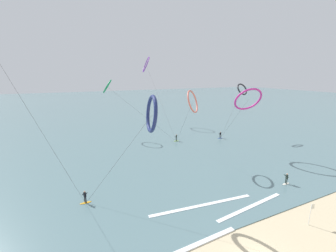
{
  "coord_description": "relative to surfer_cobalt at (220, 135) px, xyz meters",
  "views": [
    {
      "loc": [
        -13.42,
        -9.87,
        15.88
      ],
      "look_at": [
        0.0,
        19.53,
        8.0
      ],
      "focal_mm": 22.74,
      "sensor_mm": 36.0,
      "label": 1
    }
  ],
  "objects": [
    {
      "name": "beach_flag",
      "position": [
        -11.35,
        -29.81,
        0.87
      ],
      "size": [
        0.47,
        0.11,
        2.53
      ],
      "color": "silver",
      "rests_on": "ground"
    },
    {
      "name": "surfer_ivory",
      "position": [
        -5.81,
        -22.84,
        0.0
      ],
      "size": [
        1.4,
        0.68,
        1.7
      ],
      "rotation": [
        0.0,
        0.0,
        4.33
      ],
      "color": "silver",
      "rests_on": "ground"
    },
    {
      "name": "kite_violet",
      "position": [
        -10.4,
        26.16,
        18.12
      ],
      "size": [
        3.44,
        26.58,
        21.47
      ],
      "rotation": [
        0.0,
        0.0,
        4.5
      ],
      "color": "purple",
      "rests_on": "ground"
    },
    {
      "name": "kite_magenta",
      "position": [
        -2.81,
        -10.99,
        10.38
      ],
      "size": [
        6.04,
        13.27,
        13.52
      ],
      "rotation": [
        0.0,
        0.0,
        2.9
      ],
      "color": "#CC288E",
      "rests_on": "ground"
    },
    {
      "name": "sea_water",
      "position": [
        -20.12,
        72.85,
        -0.78
      ],
      "size": [
        400.0,
        200.0,
        0.08
      ],
      "primitive_type": "cube",
      "color": "slate",
      "rests_on": "ground"
    },
    {
      "name": "kite_emerald",
      "position": [
        -24.89,
        14.13,
        12.09
      ],
      "size": [
        15.32,
        13.88,
        14.65
      ],
      "rotation": [
        0.0,
        0.0,
        4.47
      ],
      "color": "#199351",
      "rests_on": "ground"
    },
    {
      "name": "surfer_cobalt",
      "position": [
        0.0,
        0.0,
        0.0
      ],
      "size": [
        1.4,
        0.58,
        1.7
      ],
      "rotation": [
        0.0,
        0.0,
        6.27
      ],
      "color": "#2647B7",
      "rests_on": "ground"
    },
    {
      "name": "kite_navy",
      "position": [
        -25.51,
        -19.51,
        10.75
      ],
      "size": [
        8.38,
        6.09,
        13.73
      ],
      "rotation": [
        0.0,
        0.0,
        4.57
      ],
      "color": "navy",
      "rests_on": "ground"
    },
    {
      "name": "kite_coral",
      "position": [
        -14.62,
        -10.27,
        10.51
      ],
      "size": [
        5.45,
        14.68,
        13.32
      ],
      "rotation": [
        0.0,
        0.0,
        0.72
      ],
      "color": "#EA7260",
      "rests_on": "ground"
    },
    {
      "name": "kite_charcoal",
      "position": [
        5.33,
        -0.69,
        11.43
      ],
      "size": [
        7.04,
        2.33,
        13.71
      ],
      "rotation": [
        0.0,
        0.0,
        0.14
      ],
      "color": "black",
      "rests_on": "ground"
    },
    {
      "name": "wave_crest_near",
      "position": [
        -23.96,
        -27.2,
        -0.76
      ],
      "size": [
        9.21,
        1.01,
        0.12
      ],
      "primitive_type": "cube",
      "rotation": [
        0.0,
        0.0,
        0.06
      ],
      "color": "white",
      "rests_on": "ground"
    },
    {
      "name": "surfer_amber",
      "position": [
        -33.14,
        -15.61,
        0.0
      ],
      "size": [
        1.4,
        0.71,
        1.7
      ],
      "rotation": [
        0.0,
        0.0,
        2.08
      ],
      "color": "orange",
      "rests_on": "ground"
    },
    {
      "name": "wave_crest_mid",
      "position": [
        -14.74,
        -24.87,
        -0.76
      ],
      "size": [
        11.0,
        1.63,
        0.12
      ],
      "primitive_type": "cube",
      "rotation": [
        0.0,
        0.0,
        0.1
      ],
      "color": "white",
      "rests_on": "ground"
    },
    {
      "name": "surfer_lime",
      "position": [
        -11.22,
        2.48,
        0.0
      ],
      "size": [
        1.4,
        0.73,
        1.7
      ],
      "rotation": [
        0.0,
        0.0,
        0.81
      ],
      "color": "#8CC62D",
      "rests_on": "ground"
    },
    {
      "name": "wave_crest_far",
      "position": [
        -19.98,
        -22.19,
        -0.76
      ],
      "size": [
        13.68,
        1.92,
        0.12
      ],
      "primitive_type": "cube",
      "rotation": [
        0.0,
        0.0,
        -0.1
      ],
      "color": "white",
      "rests_on": "ground"
    }
  ]
}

